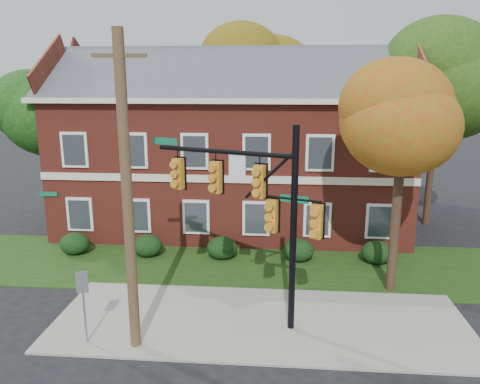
# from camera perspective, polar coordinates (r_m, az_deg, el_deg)

# --- Properties ---
(ground) EXTENTS (120.00, 120.00, 0.00)m
(ground) POSITION_cam_1_polar(r_m,az_deg,el_deg) (15.70, 2.33, -17.40)
(ground) COLOR black
(ground) RESTS_ON ground
(sidewalk) EXTENTS (14.00, 5.00, 0.08)m
(sidewalk) POSITION_cam_1_polar(r_m,az_deg,el_deg) (16.55, 2.49, -15.50)
(sidewalk) COLOR gray
(sidewalk) RESTS_ON ground
(grass_strip) EXTENTS (30.00, 6.00, 0.04)m
(grass_strip) POSITION_cam_1_polar(r_m,az_deg,el_deg) (21.06, 3.05, -8.93)
(grass_strip) COLOR #193811
(grass_strip) RESTS_ON ground
(apartment_building) EXTENTS (18.80, 8.80, 9.74)m
(apartment_building) POSITION_cam_1_polar(r_m,az_deg,el_deg) (25.71, -0.89, 6.69)
(apartment_building) COLOR maroon
(apartment_building) RESTS_ON ground
(hedge_far_left) EXTENTS (1.40, 1.26, 1.05)m
(hedge_far_left) POSITION_cam_1_polar(r_m,az_deg,el_deg) (23.53, -19.49, -5.95)
(hedge_far_left) COLOR black
(hedge_far_left) RESTS_ON ground
(hedge_left) EXTENTS (1.40, 1.26, 1.05)m
(hedge_left) POSITION_cam_1_polar(r_m,az_deg,el_deg) (22.34, -11.21, -6.44)
(hedge_left) COLOR black
(hedge_left) RESTS_ON ground
(hedge_center) EXTENTS (1.40, 1.26, 1.05)m
(hedge_center) POSITION_cam_1_polar(r_m,az_deg,el_deg) (21.67, -2.21, -6.82)
(hedge_center) COLOR black
(hedge_center) RESTS_ON ground
(hedge_right) EXTENTS (1.40, 1.26, 1.05)m
(hedge_right) POSITION_cam_1_polar(r_m,az_deg,el_deg) (21.54, 7.14, -7.04)
(hedge_right) COLOR black
(hedge_right) RESTS_ON ground
(hedge_far_right) EXTENTS (1.40, 1.26, 1.05)m
(hedge_far_right) POSITION_cam_1_polar(r_m,az_deg,el_deg) (21.99, 16.36, -7.08)
(hedge_far_right) COLOR black
(hedge_far_right) RESTS_ON ground
(tree_near_right) EXTENTS (4.50, 4.25, 8.58)m
(tree_near_right) POSITION_cam_1_polar(r_m,az_deg,el_deg) (18.00, 20.15, 8.28)
(tree_near_right) COLOR black
(tree_near_right) RESTS_ON ground
(tree_left_rear) EXTENTS (5.40, 5.10, 8.88)m
(tree_left_rear) POSITION_cam_1_polar(r_m,az_deg,el_deg) (27.23, -22.30, 9.66)
(tree_left_rear) COLOR black
(tree_left_rear) RESTS_ON ground
(tree_right_rear) EXTENTS (6.30, 5.95, 10.62)m
(tree_right_rear) POSITION_cam_1_polar(r_m,az_deg,el_deg) (27.70, 23.90, 12.56)
(tree_right_rear) COLOR black
(tree_right_rear) RESTS_ON ground
(tree_far_rear) EXTENTS (6.84, 6.46, 11.52)m
(tree_far_rear) POSITION_cam_1_polar(r_m,az_deg,el_deg) (33.27, 2.83, 14.90)
(tree_far_rear) COLOR black
(tree_far_rear) RESTS_ON ground
(traffic_signal) EXTENTS (5.75, 2.27, 6.78)m
(traffic_signal) POSITION_cam_1_polar(r_m,az_deg,el_deg) (14.91, 2.16, -1.47)
(traffic_signal) COLOR gray
(traffic_signal) RESTS_ON ground
(utility_pole) EXTENTS (1.47, 0.35, 9.43)m
(utility_pole) POSITION_cam_1_polar(r_m,az_deg,el_deg) (13.77, -13.57, -0.66)
(utility_pole) COLOR #4D3C24
(utility_pole) RESTS_ON ground
(sign_post) EXTENTS (0.35, 0.16, 2.44)m
(sign_post) POSITION_cam_1_polar(r_m,az_deg,el_deg) (15.36, -18.58, -11.89)
(sign_post) COLOR slate
(sign_post) RESTS_ON ground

